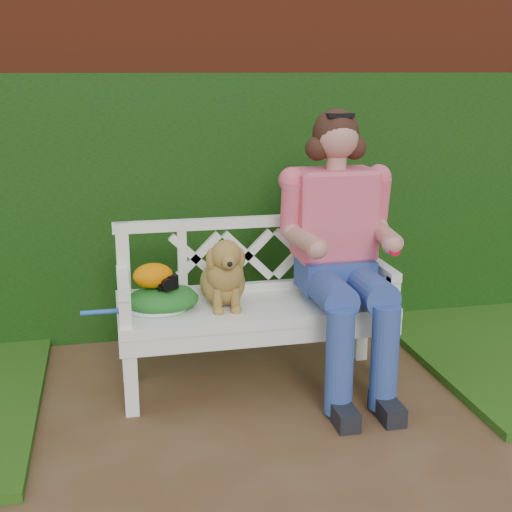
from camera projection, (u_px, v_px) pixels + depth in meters
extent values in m
plane|color=#512F19|center=(277.00, 459.00, 3.12)|extent=(60.00, 60.00, 0.00)
cube|color=maroon|center=(210.00, 164.00, 4.63)|extent=(10.00, 0.30, 2.20)
cube|color=#1F490C|center=(216.00, 207.00, 4.48)|extent=(10.00, 0.18, 1.70)
cube|color=black|center=(166.00, 281.00, 3.59)|extent=(0.13, 0.11, 0.07)
ellipsoid|color=#D86C00|center=(153.00, 276.00, 3.58)|extent=(0.25, 0.22, 0.13)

